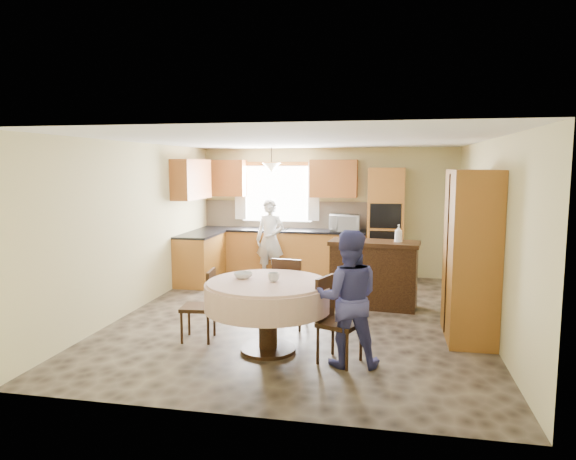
% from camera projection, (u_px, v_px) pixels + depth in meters
% --- Properties ---
extents(floor, '(5.00, 6.00, 0.01)m').
position_uv_depth(floor, '(300.00, 317.00, 7.37)').
color(floor, brown).
rests_on(floor, ground).
extents(ceiling, '(5.00, 6.00, 0.01)m').
position_uv_depth(ceiling, '(301.00, 141.00, 7.05)').
color(ceiling, white).
rests_on(ceiling, wall_back).
extents(wall_back, '(5.00, 0.02, 2.50)m').
position_uv_depth(wall_back, '(327.00, 212.00, 10.13)').
color(wall_back, '#C7BD7F').
rests_on(wall_back, floor).
extents(wall_front, '(5.00, 0.02, 2.50)m').
position_uv_depth(wall_front, '(240.00, 275.00, 4.29)').
color(wall_front, '#C7BD7F').
rests_on(wall_front, floor).
extents(wall_left, '(0.02, 6.00, 2.50)m').
position_uv_depth(wall_left, '(137.00, 226.00, 7.69)').
color(wall_left, '#C7BD7F').
rests_on(wall_left, floor).
extents(wall_right, '(0.02, 6.00, 2.50)m').
position_uv_depth(wall_right, '(488.00, 235.00, 6.73)').
color(wall_right, '#C7BD7F').
rests_on(wall_right, floor).
extents(window, '(1.40, 0.03, 1.10)m').
position_uv_depth(window, '(277.00, 194.00, 10.26)').
color(window, white).
rests_on(window, wall_back).
extents(curtain_left, '(0.22, 0.02, 1.15)m').
position_uv_depth(curtain_left, '(240.00, 191.00, 10.35)').
color(curtain_left, white).
rests_on(curtain_left, wall_back).
extents(curtain_right, '(0.22, 0.02, 1.15)m').
position_uv_depth(curtain_right, '(314.00, 192.00, 10.06)').
color(curtain_right, white).
rests_on(curtain_right, wall_back).
extents(base_cab_back, '(3.30, 0.60, 0.88)m').
position_uv_depth(base_cab_back, '(282.00, 253.00, 10.10)').
color(base_cab_back, '#CA7B35').
rests_on(base_cab_back, floor).
extents(counter_back, '(3.30, 0.64, 0.04)m').
position_uv_depth(counter_back, '(281.00, 230.00, 10.05)').
color(counter_back, black).
rests_on(counter_back, base_cab_back).
extents(base_cab_left, '(0.60, 1.20, 0.88)m').
position_uv_depth(base_cab_left, '(200.00, 259.00, 9.49)').
color(base_cab_left, '#CA7B35').
rests_on(base_cab_left, floor).
extents(counter_left, '(0.64, 1.20, 0.04)m').
position_uv_depth(counter_left, '(200.00, 234.00, 9.43)').
color(counter_left, black).
rests_on(counter_left, base_cab_left).
extents(backsplash, '(3.30, 0.02, 0.55)m').
position_uv_depth(backsplash, '(284.00, 215.00, 10.29)').
color(backsplash, tan).
rests_on(backsplash, wall_back).
extents(wall_cab_left, '(0.85, 0.33, 0.72)m').
position_uv_depth(wall_cab_left, '(224.00, 178.00, 10.28)').
color(wall_cab_left, '#B9602E').
rests_on(wall_cab_left, wall_back).
extents(wall_cab_right, '(0.90, 0.33, 0.72)m').
position_uv_depth(wall_cab_right, '(334.00, 179.00, 9.86)').
color(wall_cab_right, '#B9602E').
rests_on(wall_cab_right, wall_back).
extents(wall_cab_side, '(0.33, 1.20, 0.72)m').
position_uv_depth(wall_cab_side, '(191.00, 179.00, 9.33)').
color(wall_cab_side, '#B9602E').
rests_on(wall_cab_side, wall_left).
extents(oven_tower, '(0.66, 0.62, 2.12)m').
position_uv_depth(oven_tower, '(385.00, 224.00, 9.63)').
color(oven_tower, '#CA7B35').
rests_on(oven_tower, floor).
extents(oven_upper, '(0.56, 0.01, 0.45)m').
position_uv_depth(oven_upper, '(385.00, 216.00, 9.30)').
color(oven_upper, black).
rests_on(oven_upper, oven_tower).
extents(oven_lower, '(0.56, 0.01, 0.45)m').
position_uv_depth(oven_lower, '(385.00, 243.00, 9.36)').
color(oven_lower, black).
rests_on(oven_lower, oven_tower).
extents(pendant, '(0.36, 0.36, 0.18)m').
position_uv_depth(pendant, '(271.00, 168.00, 9.73)').
color(pendant, beige).
rests_on(pendant, ceiling).
extents(sideboard, '(1.39, 0.69, 0.96)m').
position_uv_depth(sideboard, '(374.00, 276.00, 7.83)').
color(sideboard, '#35210E').
rests_on(sideboard, floor).
extents(space_heater, '(0.45, 0.35, 0.55)m').
position_uv_depth(space_heater, '(461.00, 305.00, 6.95)').
color(space_heater, black).
rests_on(space_heater, floor).
extents(cupboard, '(0.55, 1.10, 2.11)m').
position_uv_depth(cupboard, '(471.00, 255.00, 6.35)').
color(cupboard, '#CA7B35').
rests_on(cupboard, floor).
extents(dining_table, '(1.46, 1.46, 0.83)m').
position_uv_depth(dining_table, '(268.00, 297.00, 5.93)').
color(dining_table, '#35210E').
rests_on(dining_table, floor).
extents(chair_left, '(0.42, 0.42, 0.88)m').
position_uv_depth(chair_left, '(204.00, 301.00, 6.34)').
color(chair_left, '#35210E').
rests_on(chair_left, floor).
extents(chair_back, '(0.45, 0.45, 0.95)m').
position_uv_depth(chair_back, '(289.00, 289.00, 6.81)').
color(chair_back, '#35210E').
rests_on(chair_back, floor).
extents(chair_right, '(0.53, 0.53, 0.95)m').
position_uv_depth(chair_right, '(334.00, 315.00, 5.64)').
color(chair_right, '#35210E').
rests_on(chair_right, floor).
extents(framed_picture, '(0.06, 0.63, 0.52)m').
position_uv_depth(framed_picture, '(469.00, 204.00, 8.19)').
color(framed_picture, gold).
rests_on(framed_picture, wall_right).
extents(microwave, '(0.60, 0.43, 0.31)m').
position_uv_depth(microwave, '(344.00, 223.00, 9.74)').
color(microwave, silver).
rests_on(microwave, counter_back).
extents(person_sink, '(0.61, 0.44, 1.53)m').
position_uv_depth(person_sink, '(270.00, 240.00, 9.70)').
color(person_sink, silver).
rests_on(person_sink, floor).
extents(person_dining, '(0.79, 0.65, 1.48)m').
position_uv_depth(person_dining, '(348.00, 298.00, 5.51)').
color(person_dining, '#3C3D83').
rests_on(person_dining, floor).
extents(bowl_sideboard, '(0.25, 0.25, 0.05)m').
position_uv_depth(bowl_sideboard, '(348.00, 243.00, 7.85)').
color(bowl_sideboard, '#B2B2B2').
rests_on(bowl_sideboard, sideboard).
extents(bottle_sideboard, '(0.15, 0.15, 0.33)m').
position_uv_depth(bottle_sideboard, '(399.00, 235.00, 7.68)').
color(bottle_sideboard, silver).
rests_on(bottle_sideboard, sideboard).
extents(cup_table, '(0.15, 0.15, 0.10)m').
position_uv_depth(cup_table, '(274.00, 277.00, 5.88)').
color(cup_table, '#B2B2B2').
rests_on(cup_table, dining_table).
extents(bowl_table, '(0.22, 0.22, 0.07)m').
position_uv_depth(bowl_table, '(243.00, 275.00, 6.05)').
color(bowl_table, '#B2B2B2').
rests_on(bowl_table, dining_table).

